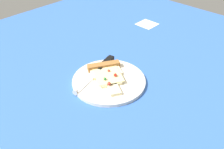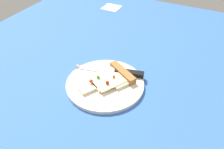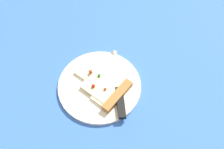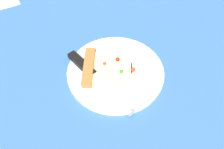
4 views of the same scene
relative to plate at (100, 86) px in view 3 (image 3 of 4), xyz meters
The scene contains 4 objects.
ground_plane 9.27cm from the plate, 13.59° to the left, with size 153.86×153.86×3.00cm.
plate is the anchor object (origin of this frame).
pizza_slice 2.93cm from the plate, 60.07° to the left, with size 15.44×18.97×2.50cm.
knife 6.40cm from the plate, 80.71° to the left, with size 23.83×7.63×2.45cm.
Camera 3 is at (31.68, 7.60, 73.59)cm, focal length 43.26 mm.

